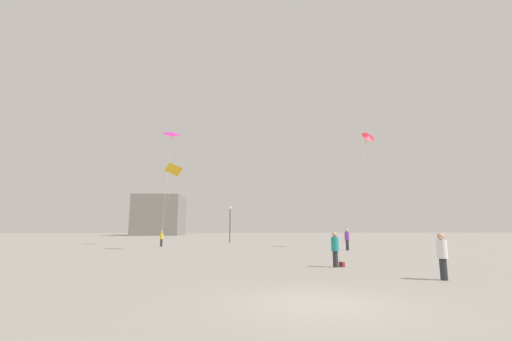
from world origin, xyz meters
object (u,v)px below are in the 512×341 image
kite_amber_delta (174,170)px  kite_magenta_delta (171,135)px  person_in_yellow (162,238)px  person_in_white (442,254)px  person_in_purple (347,239)px  kite_crimson_diamond (368,137)px  lamppost_east (230,218)px  person_in_teal (335,248)px  building_left_hall (160,216)px  handbag_beside_flyer (342,264)px

kite_amber_delta → kite_magenta_delta: (-1.50, 8.36, 5.52)m
person_in_yellow → person_in_white: bearing=160.7°
person_in_purple → kite_amber_delta: size_ratio=0.24×
kite_crimson_diamond → lamppost_east: (-13.34, 15.79, -7.82)m
kite_amber_delta → lamppost_east: (5.80, 16.65, -3.85)m
person_in_yellow → kite_amber_delta: kite_amber_delta is taller
person_in_white → kite_magenta_delta: (-13.81, 28.09, 11.72)m
person_in_teal → kite_amber_delta: size_ratio=0.23×
person_in_yellow → building_left_hall: size_ratio=0.11×
person_in_teal → person_in_purple: bearing=-157.9°
person_in_white → lamppost_east: (-6.52, 36.38, 2.35)m
person_in_purple → building_left_hall: bearing=-24.4°
person_in_white → person_in_purple: bearing=-125.6°
person_in_white → building_left_hall: (-24.67, 90.99, 4.64)m
building_left_hall → lamppost_east: building_left_hall is taller
person_in_purple → kite_amber_delta: 16.67m
person_in_teal → person_in_white: person_in_white is taller
person_in_yellow → lamppost_east: lamppost_east is taller
person_in_white → kite_crimson_diamond: bearing=-134.1°
person_in_yellow → person_in_purple: 19.21m
person_in_yellow → kite_amber_delta: size_ratio=0.22×
handbag_beside_flyer → kite_magenta_delta: bearing=116.6°
person_in_purple → handbag_beside_flyer: size_ratio=5.69×
person_in_white → kite_amber_delta: kite_amber_delta is taller
person_in_yellow → handbag_beside_flyer: person_in_yellow is taller
kite_magenta_delta → handbag_beside_flyer: (11.68, -23.31, -12.53)m
kite_magenta_delta → building_left_hall: bearing=99.8°
person_in_yellow → person_in_purple: size_ratio=0.92×
person_in_teal → lamppost_east: lamppost_east is taller
person_in_teal → kite_crimson_diamond: (9.31, 15.91, 10.17)m
person_in_purple → handbag_beside_flyer: bearing=113.0°
kite_crimson_diamond → lamppost_east: size_ratio=2.14×
building_left_hall → handbag_beside_flyer: building_left_hall is taller
person_in_teal → kite_amber_delta: bearing=-101.7°
building_left_hall → person_in_yellow: bearing=-80.8°
kite_amber_delta → handbag_beside_flyer: (10.18, -14.95, -7.00)m
kite_crimson_diamond → person_in_purple: bearing=-142.3°
person_in_yellow → building_left_hall: 65.76m
kite_magenta_delta → kite_crimson_diamond: bearing=-20.0°
lamppost_east → handbag_beside_flyer: (4.38, -31.60, -3.16)m
building_left_hall → handbag_beside_flyer: (22.53, -86.21, -5.45)m
kite_crimson_diamond → handbag_beside_flyer: bearing=-119.5°
person_in_purple → person_in_teal: bearing=111.8°
person_in_white → building_left_hall: 94.39m
lamppost_east → person_in_teal: bearing=-82.7°
kite_crimson_diamond → handbag_beside_flyer: kite_crimson_diamond is taller
person_in_white → handbag_beside_flyer: person_in_white is taller
kite_crimson_diamond → kite_magenta_delta: 22.01m
lamppost_east → handbag_beside_flyer: bearing=-82.1°
person_in_yellow → person_in_purple: bearing=-164.1°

